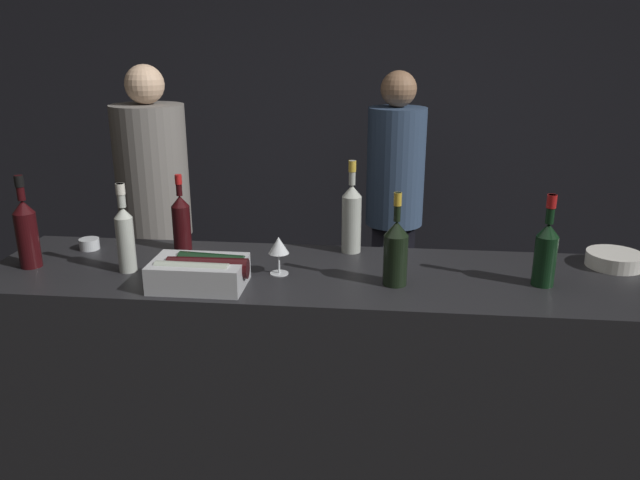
% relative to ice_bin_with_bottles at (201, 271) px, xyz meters
% --- Properties ---
extents(wall_back_chalkboard, '(6.40, 0.06, 2.80)m').
position_rel_ice_bin_with_bottles_xyz_m(wall_back_chalkboard, '(0.41, 2.47, 0.34)').
color(wall_back_chalkboard, black).
rests_on(wall_back_chalkboard, ground_plane).
extents(bar_counter, '(2.59, 0.65, 1.00)m').
position_rel_ice_bin_with_bottles_xyz_m(bar_counter, '(0.41, 0.19, -0.56)').
color(bar_counter, black).
rests_on(bar_counter, ground_plane).
extents(ice_bin_with_bottles, '(0.35, 0.22, 0.11)m').
position_rel_ice_bin_with_bottles_xyz_m(ice_bin_with_bottles, '(0.00, 0.00, 0.00)').
color(ice_bin_with_bottles, '#B7BABF').
rests_on(ice_bin_with_bottles, bar_counter).
extents(bowl_white, '(0.21, 0.21, 0.06)m').
position_rel_ice_bin_with_bottles_xyz_m(bowl_white, '(1.56, 0.37, -0.03)').
color(bowl_white, silver).
rests_on(bowl_white, bar_counter).
extents(wine_glass, '(0.08, 0.08, 0.15)m').
position_rel_ice_bin_with_bottles_xyz_m(wine_glass, '(0.26, 0.15, 0.05)').
color(wine_glass, silver).
rests_on(wine_glass, bar_counter).
extents(candle_votive, '(0.08, 0.08, 0.05)m').
position_rel_ice_bin_with_bottles_xyz_m(candle_votive, '(-0.59, 0.36, -0.04)').
color(candle_votive, silver).
rests_on(candle_votive, bar_counter).
extents(red_wine_bottle_black_foil, '(0.08, 0.08, 0.37)m').
position_rel_ice_bin_with_bottles_xyz_m(red_wine_bottle_black_foil, '(-0.73, 0.13, 0.09)').
color(red_wine_bottle_black_foil, black).
rests_on(red_wine_bottle_black_foil, bar_counter).
extents(red_wine_bottle_tall, '(0.08, 0.08, 0.32)m').
position_rel_ice_bin_with_bottles_xyz_m(red_wine_bottle_tall, '(-0.20, 0.40, 0.07)').
color(red_wine_bottle_tall, black).
rests_on(red_wine_bottle_tall, bar_counter).
extents(white_wine_bottle, '(0.07, 0.07, 0.35)m').
position_rel_ice_bin_with_bottles_xyz_m(white_wine_bottle, '(-0.33, 0.12, 0.09)').
color(white_wine_bottle, '#B2B7AD').
rests_on(white_wine_bottle, bar_counter).
extents(champagne_bottle, '(0.09, 0.09, 0.34)m').
position_rel_ice_bin_with_bottles_xyz_m(champagne_bottle, '(0.70, 0.10, 0.07)').
color(champagne_bottle, black).
rests_on(champagne_bottle, bar_counter).
extents(red_wine_bottle_burgundy, '(0.08, 0.08, 0.34)m').
position_rel_ice_bin_with_bottles_xyz_m(red_wine_bottle_burgundy, '(1.23, 0.15, 0.07)').
color(red_wine_bottle_burgundy, black).
rests_on(red_wine_bottle_burgundy, bar_counter).
extents(rose_wine_bottle, '(0.08, 0.08, 0.39)m').
position_rel_ice_bin_with_bottles_xyz_m(rose_wine_bottle, '(0.52, 0.44, 0.10)').
color(rose_wine_bottle, '#B2B7AD').
rests_on(rose_wine_bottle, bar_counter).
extents(person_in_hoodie, '(0.35, 0.35, 1.68)m').
position_rel_ice_bin_with_bottles_xyz_m(person_in_hoodie, '(0.71, 1.69, -0.12)').
color(person_in_hoodie, black).
rests_on(person_in_hoodie, ground_plane).
extents(person_blond_tee, '(0.40, 0.40, 1.73)m').
position_rel_ice_bin_with_bottles_xyz_m(person_blond_tee, '(-0.64, 1.25, -0.11)').
color(person_blond_tee, black).
rests_on(person_blond_tee, ground_plane).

